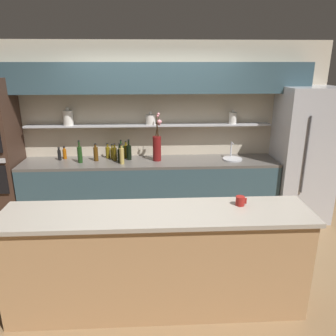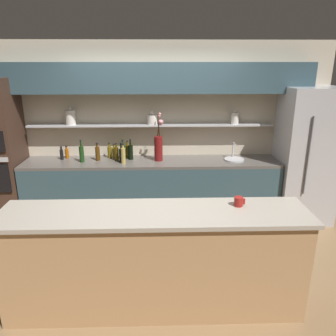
{
  "view_description": "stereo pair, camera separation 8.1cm",
  "coord_description": "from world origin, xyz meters",
  "px_view_note": "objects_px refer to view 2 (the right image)",
  "views": [
    {
      "loc": [
        -0.04,
        -3.36,
        2.31
      ],
      "look_at": [
        0.15,
        0.28,
        1.12
      ],
      "focal_mm": 35.0,
      "sensor_mm": 36.0,
      "label": 1
    },
    {
      "loc": [
        0.05,
        -3.36,
        2.31
      ],
      "look_at": [
        0.15,
        0.28,
        1.12
      ],
      "focal_mm": 35.0,
      "sensor_mm": 36.0,
      "label": 2
    }
  ],
  "objects_px": {
    "bottle_wine_8": "(131,152)",
    "bottle_wine_0": "(82,154)",
    "bottle_oil_3": "(116,153)",
    "refrigerator": "(306,156)",
    "bottle_oil_4": "(128,151)",
    "sink_fixture": "(234,158)",
    "bottle_oil_11": "(114,153)",
    "bottle_wine_10": "(121,155)",
    "bottle_sauce_9": "(67,153)",
    "coffee_mug": "(239,202)",
    "bottle_spirit_7": "(98,153)",
    "bottle_oil_1": "(110,152)",
    "bottle_sauce_6": "(62,154)",
    "bottle_spirit_2": "(123,155)",
    "bottle_wine_5": "(123,152)",
    "flower_vase": "(159,145)"
  },
  "relations": [
    {
      "from": "bottle_wine_8",
      "to": "bottle_wine_0",
      "type": "bearing_deg",
      "value": -170.5
    },
    {
      "from": "bottle_wine_0",
      "to": "bottle_oil_3",
      "type": "bearing_deg",
      "value": 8.17
    },
    {
      "from": "refrigerator",
      "to": "bottle_oil_4",
      "type": "height_order",
      "value": "refrigerator"
    },
    {
      "from": "sink_fixture",
      "to": "bottle_oil_11",
      "type": "xyz_separation_m",
      "value": [
        -1.78,
        0.13,
        0.06
      ]
    },
    {
      "from": "bottle_wine_10",
      "to": "bottle_oil_11",
      "type": "bearing_deg",
      "value": 124.96
    },
    {
      "from": "refrigerator",
      "to": "bottle_sauce_9",
      "type": "bearing_deg",
      "value": 176.49
    },
    {
      "from": "refrigerator",
      "to": "coffee_mug",
      "type": "xyz_separation_m",
      "value": [
        -1.42,
        -1.78,
        0.08
      ]
    },
    {
      "from": "sink_fixture",
      "to": "bottle_spirit_7",
      "type": "distance_m",
      "value": 2.01
    },
    {
      "from": "bottle_oil_1",
      "to": "bottle_spirit_7",
      "type": "xyz_separation_m",
      "value": [
        -0.16,
        -0.14,
        0.02
      ]
    },
    {
      "from": "bottle_wine_8",
      "to": "bottle_oil_11",
      "type": "height_order",
      "value": "bottle_wine_8"
    },
    {
      "from": "bottle_spirit_7",
      "to": "bottle_oil_1",
      "type": "bearing_deg",
      "value": 41.2
    },
    {
      "from": "bottle_sauce_6",
      "to": "bottle_oil_11",
      "type": "bearing_deg",
      "value": 2.57
    },
    {
      "from": "bottle_sauce_6",
      "to": "coffee_mug",
      "type": "xyz_separation_m",
      "value": [
        2.18,
        -1.92,
        0.06
      ]
    },
    {
      "from": "sink_fixture",
      "to": "bottle_sauce_9",
      "type": "height_order",
      "value": "sink_fixture"
    },
    {
      "from": "bottle_sauce_6",
      "to": "bottle_spirit_2",
      "type": "bearing_deg",
      "value": -13.94
    },
    {
      "from": "sink_fixture",
      "to": "bottle_wine_10",
      "type": "relative_size",
      "value": 1.02
    },
    {
      "from": "bottle_wine_8",
      "to": "coffee_mug",
      "type": "distance_m",
      "value": 2.23
    },
    {
      "from": "bottle_wine_10",
      "to": "coffee_mug",
      "type": "bearing_deg",
      "value": -54.22
    },
    {
      "from": "bottle_oil_1",
      "to": "coffee_mug",
      "type": "xyz_separation_m",
      "value": [
        1.48,
        -2.0,
        0.05
      ]
    },
    {
      "from": "bottle_oil_3",
      "to": "bottle_sauce_9",
      "type": "bearing_deg",
      "value": 169.77
    },
    {
      "from": "bottle_oil_4",
      "to": "bottle_wine_8",
      "type": "xyz_separation_m",
      "value": [
        0.05,
        -0.1,
        0.01
      ]
    },
    {
      "from": "refrigerator",
      "to": "bottle_spirit_7",
      "type": "xyz_separation_m",
      "value": [
        -3.06,
        0.08,
        0.04
      ]
    },
    {
      "from": "bottle_wine_0",
      "to": "bottle_oil_11",
      "type": "distance_m",
      "value": 0.48
    },
    {
      "from": "bottle_wine_0",
      "to": "bottle_spirit_2",
      "type": "relative_size",
      "value": 1.14
    },
    {
      "from": "bottle_oil_3",
      "to": "bottle_wine_10",
      "type": "xyz_separation_m",
      "value": [
        0.08,
        -0.08,
        -0.0
      ]
    },
    {
      "from": "bottle_spirit_7",
      "to": "coffee_mug",
      "type": "bearing_deg",
      "value": -48.67
    },
    {
      "from": "bottle_wine_0",
      "to": "bottle_wine_10",
      "type": "height_order",
      "value": "bottle_wine_0"
    },
    {
      "from": "bottle_oil_4",
      "to": "bottle_wine_5",
      "type": "bearing_deg",
      "value": -130.26
    },
    {
      "from": "bottle_spirit_2",
      "to": "bottle_oil_4",
      "type": "distance_m",
      "value": 0.31
    },
    {
      "from": "bottle_spirit_7",
      "to": "bottle_sauce_9",
      "type": "distance_m",
      "value": 0.5
    },
    {
      "from": "bottle_spirit_7",
      "to": "bottle_oil_11",
      "type": "xyz_separation_m",
      "value": [
        0.23,
        0.1,
        -0.02
      ]
    },
    {
      "from": "bottle_sauce_9",
      "to": "bottle_oil_11",
      "type": "xyz_separation_m",
      "value": [
        0.71,
        -0.03,
        0.01
      ]
    },
    {
      "from": "refrigerator",
      "to": "bottle_wine_10",
      "type": "bearing_deg",
      "value": -179.99
    },
    {
      "from": "bottle_wine_5",
      "to": "bottle_oil_1",
      "type": "bearing_deg",
      "value": 160.1
    },
    {
      "from": "bottle_oil_4",
      "to": "bottle_wine_5",
      "type": "height_order",
      "value": "bottle_wine_5"
    },
    {
      "from": "bottle_wine_0",
      "to": "bottle_spirit_2",
      "type": "xyz_separation_m",
      "value": [
        0.61,
        -0.09,
        -0.0
      ]
    },
    {
      "from": "refrigerator",
      "to": "bottle_oil_3",
      "type": "bearing_deg",
      "value": 178.35
    },
    {
      "from": "sink_fixture",
      "to": "bottle_sauce_6",
      "type": "relative_size",
      "value": 1.47
    },
    {
      "from": "flower_vase",
      "to": "bottle_wine_5",
      "type": "bearing_deg",
      "value": 170.14
    },
    {
      "from": "sink_fixture",
      "to": "bottle_spirit_7",
      "type": "height_order",
      "value": "bottle_spirit_7"
    },
    {
      "from": "flower_vase",
      "to": "coffee_mug",
      "type": "xyz_separation_m",
      "value": [
        0.74,
        -1.83,
        -0.08
      ]
    },
    {
      "from": "refrigerator",
      "to": "bottle_wine_5",
      "type": "bearing_deg",
      "value": 176.88
    },
    {
      "from": "bottle_wine_0",
      "to": "bottle_oil_1",
      "type": "xyz_separation_m",
      "value": [
        0.37,
        0.21,
        -0.03
      ]
    },
    {
      "from": "flower_vase",
      "to": "bottle_oil_3",
      "type": "bearing_deg",
      "value": 177.63
    },
    {
      "from": "bottle_wine_5",
      "to": "bottle_spirit_7",
      "type": "height_order",
      "value": "bottle_wine_5"
    },
    {
      "from": "bottle_wine_0",
      "to": "bottle_wine_8",
      "type": "bearing_deg",
      "value": 9.5
    },
    {
      "from": "bottle_wine_8",
      "to": "bottle_wine_10",
      "type": "bearing_deg",
      "value": -134.12
    },
    {
      "from": "sink_fixture",
      "to": "bottle_oil_1",
      "type": "xyz_separation_m",
      "value": [
        -1.85,
        0.17,
        0.07
      ]
    },
    {
      "from": "refrigerator",
      "to": "bottle_wine_0",
      "type": "height_order",
      "value": "refrigerator"
    },
    {
      "from": "bottle_oil_11",
      "to": "coffee_mug",
      "type": "bearing_deg",
      "value": -54.3
    }
  ]
}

